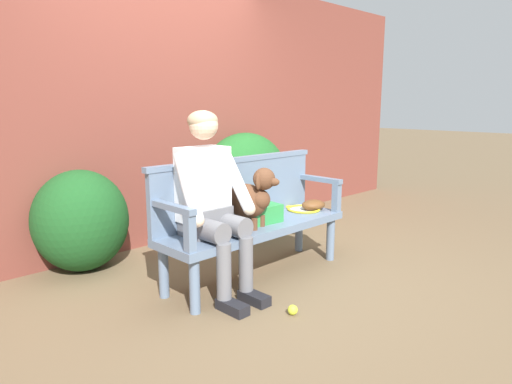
{
  "coord_description": "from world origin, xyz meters",
  "views": [
    {
      "loc": [
        -2.41,
        -2.43,
        1.35
      ],
      "look_at": [
        0.0,
        0.0,
        0.68
      ],
      "focal_mm": 32.1,
      "sensor_mm": 36.0,
      "label": 1
    }
  ],
  "objects": [
    {
      "name": "ground_plane",
      "position": [
        0.0,
        0.0,
        0.0
      ],
      "size": [
        40.0,
        40.0,
        0.0
      ],
      "primitive_type": "plane",
      "color": "brown"
    },
    {
      "name": "brick_garden_fence",
      "position": [
        0.0,
        1.45,
        1.3
      ],
      "size": [
        8.0,
        0.3,
        2.6
      ],
      "primitive_type": "cube",
      "color": "brown",
      "rests_on": "ground"
    },
    {
      "name": "hedge_bush_far_right",
      "position": [
        -0.89,
        1.12,
        0.41
      ],
      "size": [
        0.76,
        0.73,
        0.83
      ],
      "primitive_type": "ellipsoid",
      "color": "#194C1E",
      "rests_on": "ground"
    },
    {
      "name": "hedge_bush_far_left",
      "position": [
        0.88,
        1.05,
        0.52
      ],
      "size": [
        1.09,
        0.76,
        1.04
      ],
      "primitive_type": "ellipsoid",
      "color": "#1E5B23",
      "rests_on": "ground"
    },
    {
      "name": "garden_bench",
      "position": [
        0.0,
        0.0,
        0.37
      ],
      "size": [
        1.63,
        0.48,
        0.43
      ],
      "color": "slate",
      "rests_on": "ground"
    },
    {
      "name": "bench_backrest",
      "position": [
        0.0,
        0.21,
        0.68
      ],
      "size": [
        1.67,
        0.06,
        0.5
      ],
      "color": "slate",
      "rests_on": "garden_bench"
    },
    {
      "name": "bench_armrest_left_end",
      "position": [
        -0.78,
        -0.09,
        0.63
      ],
      "size": [
        0.06,
        0.48,
        0.28
      ],
      "color": "slate",
      "rests_on": "garden_bench"
    },
    {
      "name": "bench_armrest_right_end",
      "position": [
        0.78,
        -0.09,
        0.63
      ],
      "size": [
        0.06,
        0.48,
        0.28
      ],
      "color": "slate",
      "rests_on": "garden_bench"
    },
    {
      "name": "person_seated",
      "position": [
        -0.45,
        -0.01,
        0.71
      ],
      "size": [
        0.56,
        0.64,
        1.3
      ],
      "color": "black",
      "rests_on": "ground"
    },
    {
      "name": "dog_on_bench",
      "position": [
        -0.1,
        -0.05,
        0.66
      ],
      "size": [
        0.3,
        0.45,
        0.46
      ],
      "color": "brown",
      "rests_on": "garden_bench"
    },
    {
      "name": "tennis_racket",
      "position": [
        0.61,
        0.06,
        0.44
      ],
      "size": [
        0.35,
        0.58,
        0.03
      ],
      "color": "yellow",
      "rests_on": "garden_bench"
    },
    {
      "name": "baseball_glove",
      "position": [
        0.68,
        -0.03,
        0.48
      ],
      "size": [
        0.26,
        0.22,
        0.09
      ],
      "primitive_type": "ellipsoid",
      "rotation": [
        0.0,
        0.0,
        -0.26
      ],
      "color": "brown",
      "rests_on": "garden_bench"
    },
    {
      "name": "sports_bag",
      "position": [
        0.06,
        -0.0,
        0.5
      ],
      "size": [
        0.3,
        0.23,
        0.14
      ],
      "primitive_type": "cube",
      "rotation": [
        0.0,
        0.0,
        -0.09
      ],
      "color": "#2D8E42",
      "rests_on": "garden_bench"
    },
    {
      "name": "tennis_ball",
      "position": [
        -0.3,
        -0.64,
        0.03
      ],
      "size": [
        0.07,
        0.07,
        0.07
      ],
      "primitive_type": "sphere",
      "color": "#CCDB33",
      "rests_on": "ground"
    }
  ]
}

